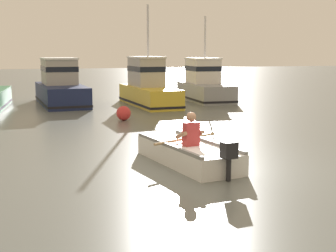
{
  "coord_description": "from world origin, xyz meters",
  "views": [
    {
      "loc": [
        -3.83,
        -9.68,
        2.52
      ],
      "look_at": [
        -0.15,
        2.28,
        0.55
      ],
      "focal_mm": 51.43,
      "sensor_mm": 36.0,
      "label": 1
    }
  ],
  "objects_px": {
    "moored_boat_navy": "(61,87)",
    "mooring_buoy": "(124,113)",
    "rowboat_with_person": "(186,152)",
    "moored_boat_yellow": "(148,87)",
    "moored_boat_grey": "(204,85)"
  },
  "relations": [
    {
      "from": "moored_boat_navy",
      "to": "mooring_buoy",
      "type": "bearing_deg",
      "value": -74.31
    },
    {
      "from": "rowboat_with_person",
      "to": "moored_boat_yellow",
      "type": "distance_m",
      "value": 11.88
    },
    {
      "from": "rowboat_with_person",
      "to": "moored_boat_grey",
      "type": "relative_size",
      "value": 0.82
    },
    {
      "from": "moored_boat_navy",
      "to": "moored_boat_yellow",
      "type": "distance_m",
      "value": 4.17
    },
    {
      "from": "moored_boat_navy",
      "to": "moored_boat_grey",
      "type": "distance_m",
      "value": 7.12
    },
    {
      "from": "rowboat_with_person",
      "to": "moored_boat_navy",
      "type": "height_order",
      "value": "moored_boat_navy"
    },
    {
      "from": "rowboat_with_person",
      "to": "mooring_buoy",
      "type": "distance_m",
      "value": 7.02
    },
    {
      "from": "moored_boat_yellow",
      "to": "moored_boat_grey",
      "type": "distance_m",
      "value": 3.4
    },
    {
      "from": "moored_boat_grey",
      "to": "mooring_buoy",
      "type": "bearing_deg",
      "value": -133.26
    },
    {
      "from": "rowboat_with_person",
      "to": "mooring_buoy",
      "type": "bearing_deg",
      "value": 89.69
    },
    {
      "from": "rowboat_with_person",
      "to": "moored_boat_navy",
      "type": "relative_size",
      "value": 0.68
    },
    {
      "from": "moored_boat_grey",
      "to": "moored_boat_yellow",
      "type": "bearing_deg",
      "value": -161.73
    },
    {
      "from": "rowboat_with_person",
      "to": "moored_boat_navy",
      "type": "bearing_deg",
      "value": 97.32
    },
    {
      "from": "rowboat_with_person",
      "to": "moored_boat_grey",
      "type": "height_order",
      "value": "moored_boat_grey"
    },
    {
      "from": "rowboat_with_person",
      "to": "mooring_buoy",
      "type": "height_order",
      "value": "rowboat_with_person"
    }
  ]
}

